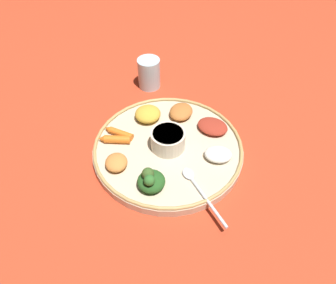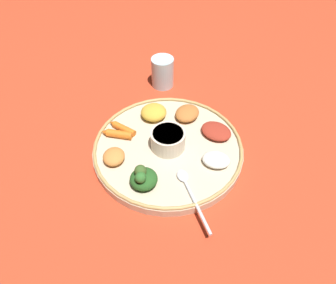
% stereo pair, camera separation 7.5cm
% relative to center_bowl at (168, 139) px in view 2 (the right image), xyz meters
% --- Properties ---
extents(ground_plane, '(2.40, 2.40, 0.00)m').
position_rel_center_bowl_xyz_m(ground_plane, '(0.00, 0.00, -0.04)').
color(ground_plane, '#B7381E').
extents(platter, '(0.35, 0.35, 0.02)m').
position_rel_center_bowl_xyz_m(platter, '(0.00, 0.00, -0.03)').
color(platter, '#C6B293').
rests_on(platter, ground_plane).
extents(platter_rim, '(0.35, 0.35, 0.01)m').
position_rel_center_bowl_xyz_m(platter_rim, '(0.00, 0.00, -0.02)').
color(platter_rim, tan).
rests_on(platter_rim, platter).
extents(center_bowl, '(0.08, 0.08, 0.04)m').
position_rel_center_bowl_xyz_m(center_bowl, '(0.00, 0.00, 0.00)').
color(center_bowl, beige).
rests_on(center_bowl, platter).
extents(spoon, '(0.16, 0.02, 0.01)m').
position_rel_center_bowl_xyz_m(spoon, '(0.13, 0.00, -0.02)').
color(spoon, silver).
rests_on(spoon, platter).
extents(greens_pile, '(0.08, 0.08, 0.05)m').
position_rel_center_bowl_xyz_m(greens_pile, '(0.09, -0.09, -0.00)').
color(greens_pile, '#23511E').
rests_on(greens_pile, platter).
extents(carrot_near_spoon, '(0.07, 0.06, 0.02)m').
position_rel_center_bowl_xyz_m(carrot_near_spoon, '(-0.09, -0.09, -0.02)').
color(carrot_near_spoon, orange).
rests_on(carrot_near_spoon, platter).
extents(carrot_outer, '(0.05, 0.07, 0.02)m').
position_rel_center_bowl_xyz_m(carrot_outer, '(-0.07, -0.11, -0.01)').
color(carrot_outer, orange).
rests_on(carrot_outer, platter).
extents(mound_beet, '(0.10, 0.09, 0.02)m').
position_rel_center_bowl_xyz_m(mound_beet, '(-0.00, 0.12, -0.01)').
color(mound_beet, maroon).
rests_on(mound_beet, platter).
extents(mound_squash, '(0.07, 0.07, 0.02)m').
position_rel_center_bowl_xyz_m(mound_squash, '(0.00, -0.13, -0.01)').
color(mound_squash, '#C67A38').
rests_on(mound_squash, platter).
extents(mound_chickpea, '(0.09, 0.09, 0.03)m').
position_rel_center_bowl_xyz_m(mound_chickpea, '(-0.08, 0.08, -0.01)').
color(mound_chickpea, '#B2662D').
rests_on(mound_chickpea, platter).
extents(mound_lentil_yellow, '(0.08, 0.08, 0.03)m').
position_rel_center_bowl_xyz_m(mound_lentil_yellow, '(-0.11, -0.00, -0.01)').
color(mound_lentil_yellow, gold).
rests_on(mound_lentil_yellow, platter).
extents(mound_rice_white, '(0.08, 0.08, 0.02)m').
position_rel_center_bowl_xyz_m(mound_rice_white, '(0.08, 0.08, -0.01)').
color(mound_rice_white, silver).
rests_on(mound_rice_white, platter).
extents(drinking_glass, '(0.06, 0.06, 0.09)m').
position_rel_center_bowl_xyz_m(drinking_glass, '(-0.26, 0.07, -0.01)').
color(drinking_glass, silver).
rests_on(drinking_glass, ground_plane).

